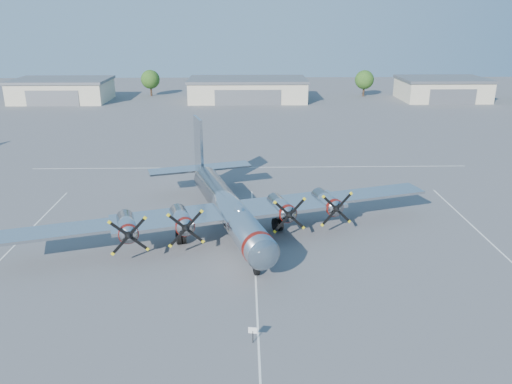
{
  "coord_description": "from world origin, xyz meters",
  "views": [
    {
      "loc": [
        -0.79,
        -41.25,
        19.99
      ],
      "look_at": [
        0.3,
        5.84,
        3.2
      ],
      "focal_mm": 35.0,
      "sensor_mm": 36.0,
      "label": 1
    }
  ],
  "objects_px": {
    "tree_west": "(150,79)",
    "info_placard": "(253,332)",
    "hangar_west": "(62,90)",
    "main_bomber_b29": "(226,230)",
    "tree_east": "(364,80)",
    "hangar_center": "(248,89)",
    "hangar_east": "(442,89)"
  },
  "relations": [
    {
      "from": "tree_west",
      "to": "info_placard",
      "type": "relative_size",
      "value": 5.81
    },
    {
      "from": "hangar_west",
      "to": "main_bomber_b29",
      "type": "distance_m",
      "value": 88.89
    },
    {
      "from": "tree_east",
      "to": "info_placard",
      "type": "relative_size",
      "value": 5.81
    },
    {
      "from": "hangar_center",
      "to": "hangar_east",
      "type": "bearing_deg",
      "value": 0.0
    },
    {
      "from": "hangar_west",
      "to": "tree_east",
      "type": "bearing_deg",
      "value": 4.6
    },
    {
      "from": "main_bomber_b29",
      "to": "info_placard",
      "type": "distance_m",
      "value": 18.17
    },
    {
      "from": "info_placard",
      "to": "tree_west",
      "type": "bearing_deg",
      "value": 111.97
    },
    {
      "from": "hangar_west",
      "to": "tree_west",
      "type": "bearing_deg",
      "value": 21.89
    },
    {
      "from": "tree_west",
      "to": "tree_east",
      "type": "height_order",
      "value": "same"
    },
    {
      "from": "main_bomber_b29",
      "to": "info_placard",
      "type": "xyz_separation_m",
      "value": [
        2.34,
        -18.0,
        0.8
      ]
    },
    {
      "from": "hangar_east",
      "to": "main_bomber_b29",
      "type": "bearing_deg",
      "value": -122.98
    },
    {
      "from": "hangar_center",
      "to": "main_bomber_b29",
      "type": "xyz_separation_m",
      "value": [
        -2.7,
        -78.14,
        -2.71
      ]
    },
    {
      "from": "hangar_east",
      "to": "hangar_center",
      "type": "bearing_deg",
      "value": -180.0
    },
    {
      "from": "hangar_west",
      "to": "hangar_east",
      "type": "xyz_separation_m",
      "value": [
        93.0,
        0.0,
        0.0
      ]
    },
    {
      "from": "tree_east",
      "to": "main_bomber_b29",
      "type": "bearing_deg",
      "value": -111.23
    },
    {
      "from": "hangar_west",
      "to": "tree_west",
      "type": "distance_m",
      "value": 21.61
    },
    {
      "from": "hangar_east",
      "to": "tree_west",
      "type": "xyz_separation_m",
      "value": [
        -73.0,
        8.04,
        1.51
      ]
    },
    {
      "from": "tree_west",
      "to": "hangar_east",
      "type": "bearing_deg",
      "value": -6.28
    },
    {
      "from": "hangar_east",
      "to": "tree_east",
      "type": "height_order",
      "value": "tree_east"
    },
    {
      "from": "hangar_west",
      "to": "hangar_center",
      "type": "bearing_deg",
      "value": -0.0
    },
    {
      "from": "hangar_west",
      "to": "main_bomber_b29",
      "type": "height_order",
      "value": "hangar_west"
    },
    {
      "from": "hangar_center",
      "to": "tree_west",
      "type": "relative_size",
      "value": 4.31
    },
    {
      "from": "tree_west",
      "to": "main_bomber_b29",
      "type": "bearing_deg",
      "value": -75.49
    },
    {
      "from": "hangar_east",
      "to": "hangar_west",
      "type": "bearing_deg",
      "value": -180.0
    },
    {
      "from": "hangar_west",
      "to": "info_placard",
      "type": "relative_size",
      "value": 19.78
    },
    {
      "from": "hangar_west",
      "to": "tree_west",
      "type": "height_order",
      "value": "tree_west"
    },
    {
      "from": "main_bomber_b29",
      "to": "info_placard",
      "type": "bearing_deg",
      "value": -99.54
    },
    {
      "from": "tree_east",
      "to": "hangar_west",
      "type": "bearing_deg",
      "value": -175.4
    },
    {
      "from": "tree_west",
      "to": "main_bomber_b29",
      "type": "xyz_separation_m",
      "value": [
        22.3,
        -86.17,
        -4.22
      ]
    },
    {
      "from": "main_bomber_b29",
      "to": "info_placard",
      "type": "relative_size",
      "value": 35.41
    },
    {
      "from": "hangar_center",
      "to": "tree_east",
      "type": "bearing_deg",
      "value": 11.38
    },
    {
      "from": "hangar_west",
      "to": "main_bomber_b29",
      "type": "bearing_deg",
      "value": -61.57
    }
  ]
}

